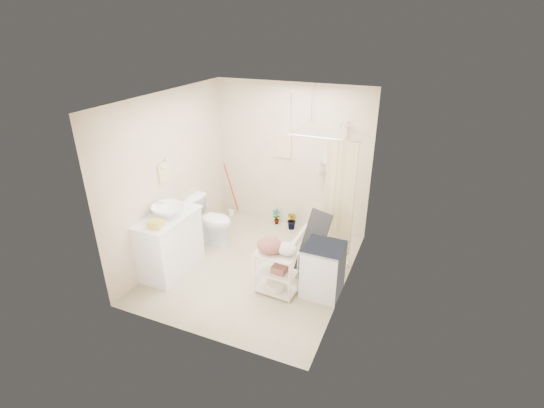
{
  "coord_description": "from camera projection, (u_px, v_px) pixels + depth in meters",
  "views": [
    {
      "loc": [
        2.25,
        -4.65,
        3.52
      ],
      "look_at": [
        0.19,
        0.25,
        1.02
      ],
      "focal_mm": 26.0,
      "sensor_mm": 36.0,
      "label": 1
    }
  ],
  "objects": [
    {
      "name": "mop",
      "position": [
        230.0,
        190.0,
        7.57
      ],
      "size": [
        0.11,
        0.11,
        1.1
      ],
      "primitive_type": null,
      "rotation": [
        0.0,
        0.0,
        0.05
      ],
      "color": "#B11D0A",
      "rests_on": "ground"
    },
    {
      "name": "counter_basket",
      "position": [
        156.0,
        224.0,
        5.38
      ],
      "size": [
        0.21,
        0.17,
        0.11
      ],
      "primitive_type": "cube",
      "rotation": [
        0.0,
        0.0,
        0.11
      ],
      "color": "gold",
      "rests_on": "vanity"
    },
    {
      "name": "hanging_towel",
      "position": [
        284.0,
        146.0,
        6.9
      ],
      "size": [
        0.28,
        0.03,
        0.42
      ],
      "primitive_type": "cube",
      "color": "beige",
      "rests_on": "wall_back"
    },
    {
      "name": "shampoo_bottle_b",
      "position": [
        329.0,
        158.0,
        6.6
      ],
      "size": [
        0.09,
        0.09,
        0.17
      ],
      "primitive_type": "imported",
      "rotation": [
        0.0,
        0.0,
        -0.16
      ],
      "color": "#3E5FAF",
      "rests_on": "shower"
    },
    {
      "name": "shampoo_bottle_a",
      "position": [
        326.0,
        157.0,
        6.6
      ],
      "size": [
        0.09,
        0.09,
        0.21
      ],
      "primitive_type": "imported",
      "rotation": [
        0.0,
        0.0,
        0.18
      ],
      "color": "silver",
      "rests_on": "shower"
    },
    {
      "name": "washing_machine",
      "position": [
        323.0,
        269.0,
        5.45
      ],
      "size": [
        0.52,
        0.54,
        0.76
      ],
      "primitive_type": "cube",
      "rotation": [
        0.0,
        0.0,
        -0.01
      ],
      "color": "silver",
      "rests_on": "ground"
    },
    {
      "name": "shower",
      "position": [
        329.0,
        189.0,
        6.3
      ],
      "size": [
        1.1,
        1.1,
        2.1
      ],
      "primitive_type": null,
      "color": "silver",
      "rests_on": "ground"
    },
    {
      "name": "vanity",
      "position": [
        169.0,
        243.0,
        5.93
      ],
      "size": [
        0.61,
        1.06,
        0.92
      ],
      "primitive_type": "cube",
      "rotation": [
        0.0,
        0.0,
        -0.02
      ],
      "color": "white",
      "rests_on": "ground"
    },
    {
      "name": "tp_holder",
      "position": [
        179.0,
        210.0,
        6.38
      ],
      "size": [
        0.08,
        0.12,
        0.14
      ],
      "primitive_type": null,
      "color": "white",
      "rests_on": "wall_left"
    },
    {
      "name": "floor",
      "position": [
        255.0,
        267.0,
        6.17
      ],
      "size": [
        3.2,
        3.2,
        0.0
      ],
      "primitive_type": "plane",
      "color": "tan",
      "rests_on": "ground"
    },
    {
      "name": "laundry_rack",
      "position": [
        276.0,
        269.0,
        5.44
      ],
      "size": [
        0.58,
        0.37,
        0.77
      ],
      "primitive_type": null,
      "rotation": [
        0.0,
        0.0,
        -0.07
      ],
      "color": "beige",
      "rests_on": "ground"
    },
    {
      "name": "towel_ring",
      "position": [
        163.0,
        171.0,
        5.86
      ],
      "size": [
        0.04,
        0.22,
        0.34
      ],
      "primitive_type": null,
      "color": "beige",
      "rests_on": "wall_left"
    },
    {
      "name": "wall_left",
      "position": [
        172.0,
        177.0,
        6.1
      ],
      "size": [
        0.04,
        3.2,
        2.6
      ],
      "primitive_type": "cube",
      "color": "beige",
      "rests_on": "ground"
    },
    {
      "name": "floor_basket",
      "position": [
        163.0,
        279.0,
        5.76
      ],
      "size": [
        0.29,
        0.24,
        0.15
      ],
      "primitive_type": "cube",
      "rotation": [
        0.0,
        0.0,
        0.11
      ],
      "color": "gold",
      "rests_on": "ground"
    },
    {
      "name": "wall_front",
      "position": [
        190.0,
        244.0,
        4.28
      ],
      "size": [
        2.8,
        0.04,
        2.6
      ],
      "primitive_type": "cube",
      "color": "beige",
      "rests_on": "ground"
    },
    {
      "name": "ceiling",
      "position": [
        251.0,
        98.0,
        5.06
      ],
      "size": [
        2.8,
        3.2,
        0.04
      ],
      "primitive_type": "cube",
      "color": "silver",
      "rests_on": "ground"
    },
    {
      "name": "wall_back",
      "position": [
        292.0,
        158.0,
        6.95
      ],
      "size": [
        2.8,
        0.04,
        2.6
      ],
      "primitive_type": "cube",
      "color": "beige",
      "rests_on": "ground"
    },
    {
      "name": "sink",
      "position": [
        168.0,
        211.0,
        5.69
      ],
      "size": [
        0.61,
        0.61,
        0.17
      ],
      "primitive_type": "imported",
      "rotation": [
        0.0,
        0.0,
        0.3
      ],
      "color": "white",
      "rests_on": "vanity"
    },
    {
      "name": "toilet",
      "position": [
        211.0,
        220.0,
        6.74
      ],
      "size": [
        0.82,
        0.51,
        0.8
      ],
      "primitive_type": "imported",
      "rotation": [
        0.0,
        0.0,
        1.49
      ],
      "color": "white",
      "rests_on": "ground"
    },
    {
      "name": "potted_plant_a",
      "position": [
        276.0,
        217.0,
        7.4
      ],
      "size": [
        0.18,
        0.14,
        0.31
      ],
      "primitive_type": "imported",
      "rotation": [
        0.0,
        0.0,
        0.18
      ],
      "color": "#9A4923",
      "rests_on": "ground"
    },
    {
      "name": "ironing_board",
      "position": [
        312.0,
        247.0,
        5.64
      ],
      "size": [
        0.33,
        0.13,
        1.13
      ],
      "primitive_type": null,
      "rotation": [
        0.0,
        0.0,
        -0.12
      ],
      "color": "black",
      "rests_on": "ground"
    },
    {
      "name": "wall_right",
      "position": [
        350.0,
        207.0,
        5.12
      ],
      "size": [
        0.04,
        3.2,
        2.6
      ],
      "primitive_type": "cube",
      "color": "beige",
      "rests_on": "ground"
    },
    {
      "name": "potted_plant_b",
      "position": [
        292.0,
        220.0,
        7.2
      ],
      "size": [
        0.25,
        0.24,
        0.36
      ],
      "primitive_type": "imported",
      "rotation": [
        0.0,
        0.0,
        -0.56
      ],
      "color": "#984820",
      "rests_on": "ground"
    }
  ]
}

